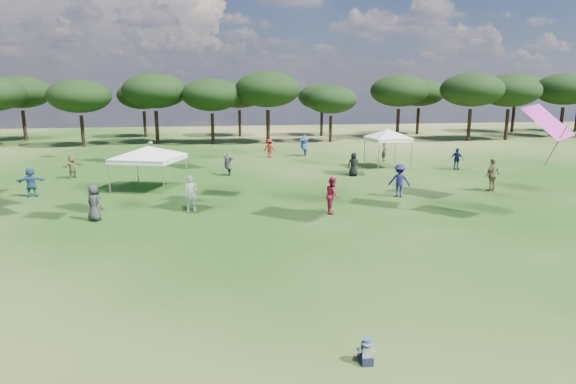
# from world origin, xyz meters

# --- Properties ---
(tree_line) EXTENTS (108.78, 17.63, 7.77)m
(tree_line) POSITION_xyz_m (2.39, 47.41, 5.42)
(tree_line) COLOR black
(tree_line) RESTS_ON ground
(tent_left) EXTENTS (6.41, 6.41, 2.84)m
(tent_left) POSITION_xyz_m (-6.52, 21.31, 2.42)
(tent_left) COLOR gray
(tent_left) RESTS_ON ground
(tent_right) EXTENTS (5.48, 5.48, 3.15)m
(tent_right) POSITION_xyz_m (9.90, 26.64, 2.72)
(tent_right) COLOR gray
(tent_right) RESTS_ON ground
(toddler) EXTENTS (0.39, 0.43, 0.58)m
(toddler) POSITION_xyz_m (0.01, 1.92, 0.26)
(toddler) COLOR black
(toddler) RESTS_ON ground
(festival_crowd) EXTENTS (28.36, 21.17, 1.89)m
(festival_crowd) POSITION_xyz_m (0.80, 24.81, 0.85)
(festival_crowd) COLOR #2E2D32
(festival_crowd) RESTS_ON ground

